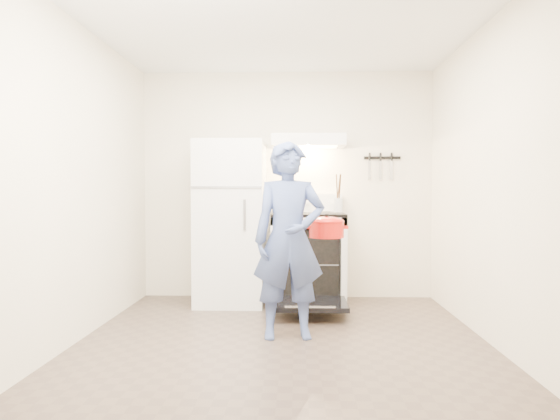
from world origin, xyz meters
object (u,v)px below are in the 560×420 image
at_px(stove_body, 308,260).
at_px(refrigerator, 231,223).
at_px(dutch_oven, 327,230).
at_px(tea_kettle, 290,200).
at_px(person, 289,240).

bearing_deg(stove_body, refrigerator, -178.23).
bearing_deg(refrigerator, dutch_oven, -43.99).
distance_m(refrigerator, tea_kettle, 0.69).
distance_m(person, dutch_oven, 0.45).
height_order(stove_body, tea_kettle, tea_kettle).
bearing_deg(dutch_oven, stove_body, 98.36).
bearing_deg(dutch_oven, person, -135.79).
bearing_deg(person, stove_body, 74.48).
relative_size(tea_kettle, person, 0.17).
height_order(stove_body, person, person).
relative_size(stove_body, person, 0.58).
xyz_separation_m(stove_body, person, (-0.18, -1.25, 0.33)).
relative_size(tea_kettle, dutch_oven, 0.72).
bearing_deg(refrigerator, tea_kettle, 19.60).
xyz_separation_m(refrigerator, dutch_oven, (0.95, -0.92, -0.00)).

